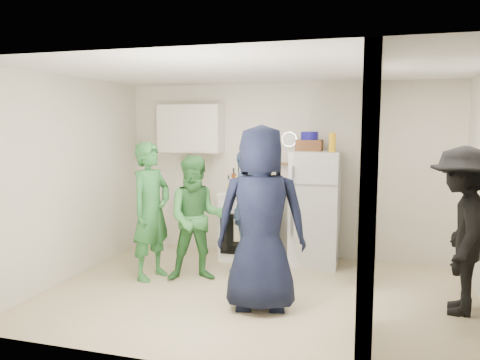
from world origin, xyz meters
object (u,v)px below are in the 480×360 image
Objects in this scene: person_green_center at (197,218)px; person_navy at (261,219)px; person_green_left at (151,211)px; person_nook at (461,230)px; stove at (251,225)px; wicker_basket at (309,145)px; person_denim at (247,213)px; blue_bowl at (309,136)px; yellow_cup_stack_top at (332,142)px; fridge at (315,208)px.

person_navy is at bearing -57.14° from person_green_center.
person_navy is (1.54, -0.59, 0.11)m from person_green_left.
person_navy reaches higher than person_green_left.
person_nook is at bearing -177.18° from person_navy.
stove is 1.92m from person_navy.
person_denim is at bearing -129.19° from wicker_basket.
person_green_center is at bearing -137.40° from blue_bowl.
blue_bowl is (0.81, 0.02, 1.28)m from stove.
yellow_cup_stack_top is (0.32, -0.15, 0.05)m from wicker_basket.
person_denim is at bearing -146.11° from yellow_cup_stack_top.
person_denim is at bearing -78.75° from stove.
fridge is at bearing -1.88° from stove.
person_green_left is (-2.10, -1.05, -0.83)m from yellow_cup_stack_top.
wicker_basket is 0.20× the size of person_nook.
stove is at bearing -178.59° from wicker_basket.
yellow_cup_stack_top is 0.16× the size of person_green_center.
stove is 1.41m from wicker_basket.
person_green_center is (-1.31, -1.06, -0.01)m from fridge.
person_green_center is at bearing -45.97° from person_navy.
fridge is 0.96× the size of person_denim.
person_nook is (2.38, -0.49, 0.04)m from person_denim.
yellow_cup_stack_top is 0.15× the size of person_denim.
blue_bowl is 0.12× the size of person_navy.
person_nook is at bearing -25.91° from person_green_center.
yellow_cup_stack_top is at bearing 9.90° from person_green_center.
person_navy is at bearing -72.01° from stove.
blue_bowl is at bearing 153.43° from fridge.
stove is 0.62× the size of person_green_center.
wicker_basket is 0.36m from yellow_cup_stack_top.
person_green_center is at bearing -85.65° from person_nook.
person_navy reaches higher than person_nook.
person_nook is (2.93, -0.19, 0.08)m from person_green_center.
person_navy reaches higher than yellow_cup_stack_top.
wicker_basket is 0.21× the size of person_green_left.
stove is 0.96m from fridge.
person_denim is at bearing 6.65° from person_green_center.
blue_bowl is 0.96× the size of yellow_cup_stack_top.
person_green_center is 0.90× the size of person_nook.
person_green_left is 1.05× the size of person_denim.
wicker_basket is (-0.10, 0.05, 0.85)m from fridge.
stove is 0.87m from person_denim.
yellow_cup_stack_top is at bearing -121.28° from person_nook.
person_green_center is (-1.53, -0.96, -0.91)m from yellow_cup_stack_top.
yellow_cup_stack_top reaches higher than person_green_left.
fridge is at bearing -112.23° from person_navy.
person_green_center is at bearing -147.84° from yellow_cup_stack_top.
person_navy is at bearing -95.64° from person_green_left.
stove is 0.61× the size of fridge.
person_green_left is 3.51m from person_nook.
yellow_cup_stack_top is 2.49m from person_green_left.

